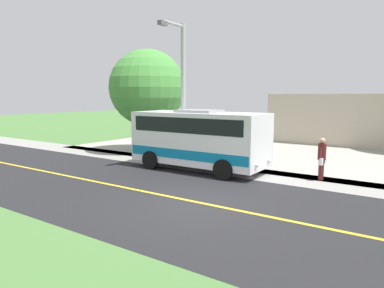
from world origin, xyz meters
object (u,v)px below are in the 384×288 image
shuttle_bus_front (199,137)px  pedestrian_with_bags (322,157)px  street_light_pole (182,88)px  tree_curbside (147,88)px

shuttle_bus_front → pedestrian_with_bags: (-1.12, 5.51, -0.62)m
shuttle_bus_front → pedestrian_with_bags: 5.66m
shuttle_bus_front → street_light_pole: street_light_pole is taller
shuttle_bus_front → pedestrian_with_bags: size_ratio=3.68×
shuttle_bus_front → pedestrian_with_bags: shuttle_bus_front is taller
pedestrian_with_bags → street_light_pole: 7.44m
shuttle_bus_front → street_light_pole: size_ratio=0.94×
tree_curbside → shuttle_bus_front: bearing=63.6°
pedestrian_with_bags → tree_curbside: bearing=-98.8°
pedestrian_with_bags → shuttle_bus_front: bearing=-78.5°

